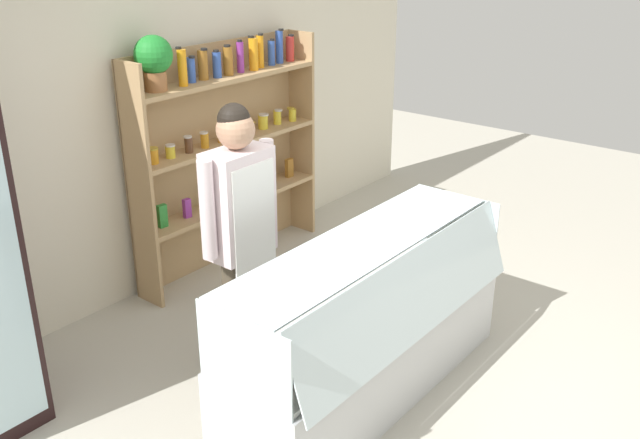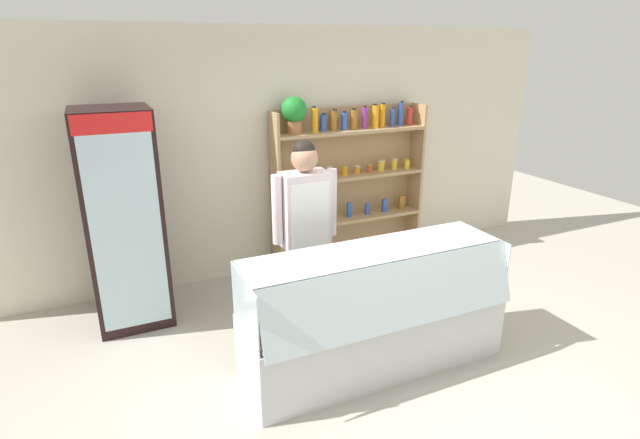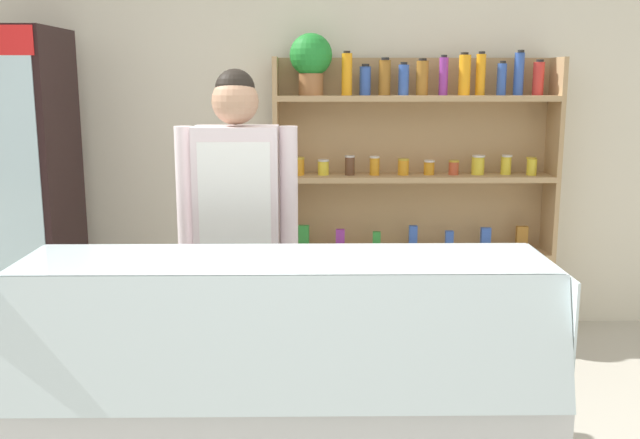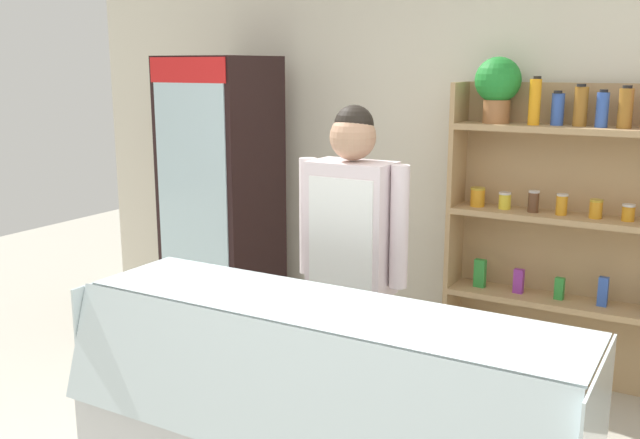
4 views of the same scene
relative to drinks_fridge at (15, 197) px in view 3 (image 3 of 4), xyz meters
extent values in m
cube|color=silver|center=(1.83, 0.60, 0.35)|extent=(6.80, 0.10, 2.70)
cube|color=black|center=(0.00, 0.01, 0.00)|extent=(0.65, 0.64, 2.00)
cylinder|color=red|center=(0.07, -0.25, -0.66)|extent=(0.06, 0.06, 0.18)
cylinder|color=orange|center=(0.20, -0.25, -0.65)|extent=(0.06, 0.06, 0.20)
cylinder|color=#3356B2|center=(0.07, -0.25, -0.12)|extent=(0.07, 0.07, 0.20)
cylinder|color=#3356B2|center=(0.20, -0.25, -0.14)|extent=(0.05, 0.05, 0.16)
cylinder|color=orange|center=(0.18, -0.25, 0.39)|extent=(0.07, 0.07, 0.14)
cube|color=tan|center=(2.49, 0.49, -0.08)|extent=(1.85, 0.02, 1.84)
cube|color=tan|center=(1.58, 0.35, -0.08)|extent=(0.03, 0.28, 1.84)
cube|color=tan|center=(3.39, 0.35, -0.08)|extent=(0.03, 0.28, 1.84)
cube|color=tan|center=(2.49, 0.35, -0.45)|extent=(1.79, 0.28, 0.04)
cube|color=tan|center=(2.49, 0.35, 0.07)|extent=(1.79, 0.28, 0.04)
cube|color=tan|center=(2.49, 0.35, 0.58)|extent=(1.79, 0.28, 0.04)
cylinder|color=#996038|center=(1.80, 0.35, 0.67)|extent=(0.16, 0.16, 0.14)
sphere|color=#1F842D|center=(1.80, 0.35, 0.86)|extent=(0.27, 0.27, 0.27)
cylinder|color=orange|center=(2.03, 0.32, 0.73)|extent=(0.07, 0.07, 0.26)
cylinder|color=black|center=(2.03, 0.35, 0.87)|extent=(0.04, 0.04, 0.02)
cylinder|color=#3356B2|center=(2.15, 0.37, 0.69)|extent=(0.07, 0.07, 0.18)
cylinder|color=black|center=(2.15, 0.35, 0.79)|extent=(0.05, 0.05, 0.02)
cylinder|color=#9E6623|center=(2.28, 0.37, 0.71)|extent=(0.08, 0.08, 0.22)
cylinder|color=black|center=(2.28, 0.35, 0.83)|extent=(0.05, 0.05, 0.02)
cylinder|color=#3356B2|center=(2.40, 0.35, 0.70)|extent=(0.07, 0.07, 0.19)
cylinder|color=black|center=(2.40, 0.35, 0.80)|extent=(0.04, 0.04, 0.02)
cylinder|color=#9E6623|center=(2.52, 0.35, 0.71)|extent=(0.08, 0.08, 0.22)
cylinder|color=black|center=(2.52, 0.35, 0.83)|extent=(0.05, 0.05, 0.02)
cylinder|color=purple|center=(2.65, 0.35, 0.72)|extent=(0.06, 0.06, 0.24)
cylinder|color=black|center=(2.65, 0.35, 0.85)|extent=(0.04, 0.04, 0.02)
cylinder|color=orange|center=(2.78, 0.33, 0.73)|extent=(0.08, 0.08, 0.25)
cylinder|color=black|center=(2.78, 0.35, 0.86)|extent=(0.05, 0.05, 0.02)
cylinder|color=orange|center=(2.90, 0.36, 0.73)|extent=(0.06, 0.06, 0.26)
cylinder|color=black|center=(2.90, 0.35, 0.87)|extent=(0.04, 0.04, 0.02)
cylinder|color=#3356B2|center=(3.03, 0.36, 0.70)|extent=(0.06, 0.06, 0.20)
cylinder|color=black|center=(3.03, 0.35, 0.81)|extent=(0.04, 0.04, 0.02)
cylinder|color=#3356B2|center=(3.15, 0.37, 0.74)|extent=(0.06, 0.06, 0.27)
cylinder|color=black|center=(3.15, 0.35, 0.88)|extent=(0.04, 0.04, 0.02)
cylinder|color=red|center=(3.27, 0.36, 0.71)|extent=(0.07, 0.07, 0.21)
cylinder|color=black|center=(3.27, 0.35, 0.82)|extent=(0.05, 0.05, 0.02)
cylinder|color=orange|center=(1.72, 0.35, 0.14)|extent=(0.09, 0.09, 0.11)
cylinder|color=gold|center=(1.72, 0.35, 0.20)|extent=(0.09, 0.09, 0.01)
cylinder|color=yellow|center=(1.88, 0.35, 0.13)|extent=(0.07, 0.07, 0.09)
cylinder|color=silver|center=(1.88, 0.35, 0.18)|extent=(0.07, 0.07, 0.01)
cylinder|color=brown|center=(2.06, 0.34, 0.14)|extent=(0.06, 0.06, 0.12)
cylinder|color=silver|center=(2.06, 0.35, 0.21)|extent=(0.07, 0.07, 0.01)
cylinder|color=orange|center=(2.22, 0.34, 0.14)|extent=(0.06, 0.06, 0.11)
cylinder|color=silver|center=(2.22, 0.35, 0.20)|extent=(0.07, 0.07, 0.01)
cylinder|color=orange|center=(2.41, 0.34, 0.13)|extent=(0.07, 0.07, 0.10)
cylinder|color=gold|center=(2.41, 0.35, 0.19)|extent=(0.07, 0.07, 0.01)
cylinder|color=orange|center=(2.58, 0.36, 0.13)|extent=(0.07, 0.07, 0.09)
cylinder|color=silver|center=(2.58, 0.35, 0.18)|extent=(0.07, 0.07, 0.01)
cylinder|color=#BF4C2D|center=(2.74, 0.35, 0.13)|extent=(0.07, 0.07, 0.08)
cylinder|color=gold|center=(2.74, 0.35, 0.18)|extent=(0.07, 0.07, 0.01)
cylinder|color=yellow|center=(2.90, 0.36, 0.14)|extent=(0.08, 0.08, 0.12)
cylinder|color=silver|center=(2.90, 0.35, 0.21)|extent=(0.09, 0.09, 0.01)
cylinder|color=yellow|center=(3.09, 0.36, 0.15)|extent=(0.07, 0.07, 0.12)
cylinder|color=silver|center=(3.09, 0.35, 0.21)|extent=(0.07, 0.07, 0.01)
cylinder|color=yellow|center=(3.25, 0.33, 0.14)|extent=(0.07, 0.07, 0.10)
cylinder|color=gold|center=(3.25, 0.35, 0.20)|extent=(0.07, 0.07, 0.01)
cube|color=#2D8C38|center=(1.75, 0.35, -0.34)|extent=(0.07, 0.05, 0.18)
cube|color=purple|center=(2.00, 0.35, -0.35)|extent=(0.06, 0.04, 0.15)
cube|color=#2D8C38|center=(2.24, 0.35, -0.36)|extent=(0.06, 0.04, 0.13)
cube|color=#3356B2|center=(2.49, 0.35, -0.34)|extent=(0.06, 0.04, 0.17)
cube|color=#3356B2|center=(2.73, 0.35, -0.36)|extent=(0.05, 0.04, 0.14)
cube|color=#3356B2|center=(2.97, 0.35, -0.35)|extent=(0.07, 0.04, 0.16)
cube|color=#9E6623|center=(3.22, 0.35, -0.35)|extent=(0.07, 0.04, 0.17)
cube|color=silver|center=(1.70, -1.58, -0.73)|extent=(2.12, 0.66, 0.55)
cube|color=white|center=(1.70, -1.58, -0.43)|extent=(2.06, 0.60, 0.03)
cube|color=silver|center=(1.70, -1.89, -0.23)|extent=(2.08, 0.16, 0.47)
cube|color=silver|center=(1.70, -1.53, 0.00)|extent=(2.08, 0.50, 0.01)
cube|color=silver|center=(0.65, -1.58, -0.23)|extent=(0.01, 0.62, 0.45)
cube|color=silver|center=(2.75, -1.58, -0.23)|extent=(0.01, 0.62, 0.45)
cube|color=tan|center=(0.82, -1.50, -0.39)|extent=(0.16, 0.14, 0.04)
cube|color=white|center=(0.82, -1.70, -0.39)|extent=(0.05, 0.03, 0.02)
cube|color=tan|center=(1.07, -1.50, -0.39)|extent=(0.16, 0.10, 0.04)
cube|color=white|center=(1.07, -1.70, -0.39)|extent=(0.05, 0.03, 0.02)
cube|color=tan|center=(1.32, -1.50, -0.39)|extent=(0.16, 0.10, 0.05)
cube|color=white|center=(1.32, -1.70, -0.39)|extent=(0.05, 0.03, 0.02)
cube|color=beige|center=(1.57, -1.50, -0.39)|extent=(0.16, 0.12, 0.05)
cube|color=white|center=(1.57, -1.70, -0.39)|extent=(0.05, 0.03, 0.02)
cube|color=tan|center=(1.82, -1.50, -0.39)|extent=(0.16, 0.14, 0.05)
cube|color=white|center=(1.82, -1.70, -0.39)|extent=(0.05, 0.03, 0.02)
cube|color=beige|center=(2.07, -1.50, -0.39)|extent=(0.16, 0.11, 0.05)
cube|color=white|center=(2.07, -1.70, -0.39)|extent=(0.05, 0.03, 0.02)
cube|color=tan|center=(2.32, -1.50, -0.39)|extent=(0.16, 0.11, 0.05)
cube|color=white|center=(2.32, -1.70, -0.39)|extent=(0.05, 0.03, 0.02)
cube|color=tan|center=(2.57, -1.50, -0.39)|extent=(0.17, 0.13, 0.05)
cube|color=white|center=(2.57, -1.70, -0.39)|extent=(0.05, 0.03, 0.02)
cylinder|color=tan|center=(0.82, -1.68, -0.34)|extent=(0.16, 0.17, 0.15)
cylinder|color=tan|center=(1.04, -1.68, -0.34)|extent=(0.17, 0.17, 0.15)
cylinder|color=white|center=(2.23, -1.66, -0.32)|extent=(0.07, 0.07, 0.19)
cylinder|color=white|center=(2.33, -1.66, -0.31)|extent=(0.07, 0.07, 0.21)
cylinder|color=#4C4233|center=(1.35, -0.80, -0.60)|extent=(0.13, 0.13, 0.81)
cylinder|color=#4C4233|center=(1.53, -0.80, -0.60)|extent=(0.13, 0.13, 0.81)
cube|color=silver|center=(1.44, -0.80, 0.15)|extent=(0.41, 0.24, 0.67)
cube|color=white|center=(1.44, -0.93, -0.21)|extent=(0.35, 0.01, 1.25)
cylinder|color=silver|center=(1.18, -0.80, 0.18)|extent=(0.09, 0.09, 0.60)
cylinder|color=silver|center=(1.69, -0.80, 0.18)|extent=(0.09, 0.09, 0.60)
sphere|color=tan|center=(1.44, -0.80, 0.60)|extent=(0.23, 0.23, 0.23)
sphere|color=black|center=(1.44, -0.79, 0.66)|extent=(0.19, 0.19, 0.19)
camera|label=1|loc=(-1.38, -3.67, 1.72)|focal=40.00mm
camera|label=2|loc=(-0.15, -4.59, 1.49)|focal=28.00mm
camera|label=3|loc=(1.80, -4.29, 0.71)|focal=40.00mm
camera|label=4|loc=(3.03, -3.89, 0.94)|focal=40.00mm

